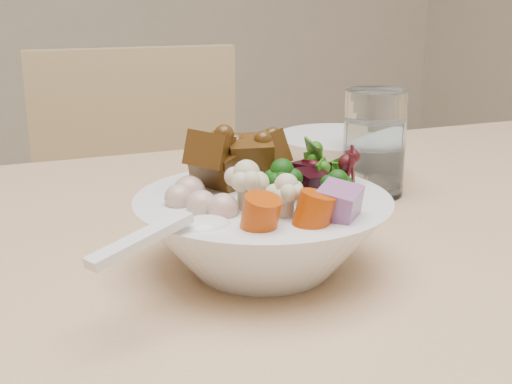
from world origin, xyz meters
TOP-DOWN VIEW (x-y plane):
  - chair_far at (0.06, 0.84)m, footprint 0.48×0.48m
  - food_bowl at (-0.06, 0.09)m, footprint 0.23×0.23m
  - soup_spoon at (-0.15, 0.04)m, footprint 0.13×0.07m
  - water_glass at (0.16, 0.23)m, footprint 0.07×0.07m
  - side_bowl at (0.16, 0.32)m, footprint 0.16×0.16m

SIDE VIEW (x-z plane):
  - chair_far at x=0.06m, z-range 0.06..0.96m
  - side_bowl at x=0.16m, z-range 0.79..0.84m
  - food_bowl at x=-0.06m, z-range 0.77..0.89m
  - water_glass at x=0.16m, z-range 0.78..0.91m
  - soup_spoon at x=-0.15m, z-range 0.84..0.87m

